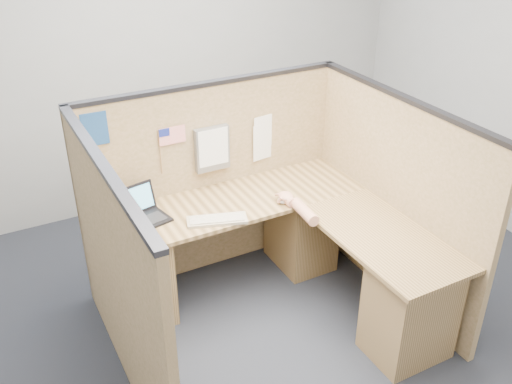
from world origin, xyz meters
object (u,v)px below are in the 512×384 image
laptop (143,211)px  mouse (286,200)px  l_desk (281,260)px  keyboard (217,220)px

laptop → mouse: size_ratio=2.81×
laptop → mouse: bearing=-28.2°
l_desk → keyboard: bearing=154.4°
keyboard → laptop: bearing=165.2°
laptop → keyboard: 0.51m
laptop → keyboard: (0.42, -0.28, -0.04)m
laptop → mouse: laptop is taller
l_desk → keyboard: (-0.40, 0.19, 0.35)m
l_desk → laptop: (-0.82, 0.47, 0.39)m
laptop → l_desk: bearing=-41.8°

